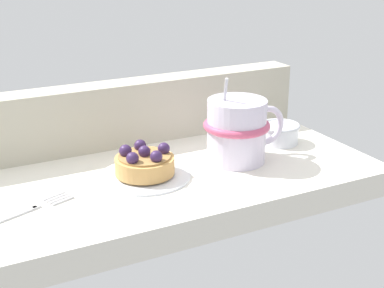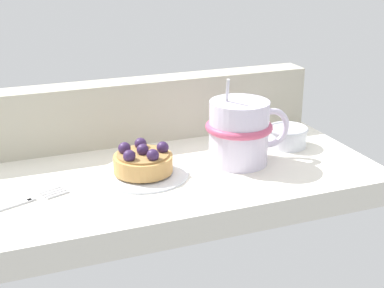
{
  "view_description": "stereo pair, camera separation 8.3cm",
  "coord_description": "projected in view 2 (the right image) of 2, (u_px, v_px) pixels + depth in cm",
  "views": [
    {
      "loc": [
        -31.31,
        -73.38,
        34.19
      ],
      "look_at": [
        5.32,
        -1.75,
        4.12
      ],
      "focal_mm": 51.83,
      "sensor_mm": 36.0,
      "label": 1
    },
    {
      "loc": [
        -23.76,
        -76.76,
        34.19
      ],
      "look_at": [
        5.32,
        -1.75,
        4.12
      ],
      "focal_mm": 51.83,
      "sensor_mm": 36.0,
      "label": 2
    }
  ],
  "objects": [
    {
      "name": "dessert_fork",
      "position": [
        11.0,
        205.0,
        0.75
      ],
      "size": [
        16.34,
        7.25,
        0.6
      ],
      "color": "silver",
      "rests_on": "ground_plane"
    },
    {
      "name": "ground_plane",
      "position": [
        157.0,
        181.0,
        0.88
      ],
      "size": [
        68.19,
        33.92,
        4.14
      ],
      "primitive_type": "cube",
      "color": "silver"
    },
    {
      "name": "raspberry_tart",
      "position": [
        143.0,
        161.0,
        0.84
      ],
      "size": [
        9.03,
        9.03,
        4.48
      ],
      "color": "tan",
      "rests_on": "dessert_plate"
    },
    {
      "name": "sugar_bowl",
      "position": [
        287.0,
        136.0,
        0.96
      ],
      "size": [
        7.11,
        7.11,
        3.5
      ],
      "color": "silver",
      "rests_on": "ground_plane"
    },
    {
      "name": "dessert_plate",
      "position": [
        143.0,
        173.0,
        0.85
      ],
      "size": [
        13.86,
        13.86,
        0.68
      ],
      "color": "silver",
      "rests_on": "ground_plane"
    },
    {
      "name": "coffee_mug",
      "position": [
        240.0,
        131.0,
        0.88
      ],
      "size": [
        14.51,
        10.75,
        14.08
      ],
      "color": "silver",
      "rests_on": "ground_plane"
    },
    {
      "name": "window_rail_back",
      "position": [
        131.0,
        111.0,
        0.98
      ],
      "size": [
        66.83,
        5.42,
        10.95
      ],
      "primitive_type": "cube",
      "color": "#B2AD99",
      "rests_on": "ground_plane"
    }
  ]
}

